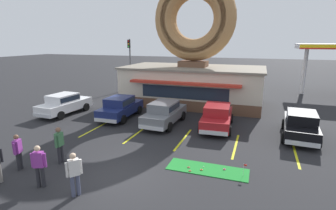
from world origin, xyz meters
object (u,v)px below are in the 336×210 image
car_black (301,124)px  trash_bin (117,100)px  car_white (64,103)px  car_red (217,115)px  car_navy (120,106)px  pedestrian_leather_jacket_man (39,164)px  car_grey (164,112)px  pedestrian_clipboard_woman (59,143)px  pedestrian_hooded_kid (74,172)px  putting_flag_pin (245,167)px  pedestrian_blue_sweater_man (18,150)px  traffic_light_pole (130,57)px  golf_ball (204,167)px

car_black → trash_bin: size_ratio=4.78×
car_white → car_red: same height
car_white → car_red: size_ratio=1.00×
car_navy → pedestrian_leather_jacket_man: size_ratio=2.65×
car_grey → car_navy: bearing=173.9°
car_red → pedestrian_clipboard_woman: bearing=-129.2°
pedestrian_clipboard_woman → trash_bin: pedestrian_clipboard_woman is taller
car_red → pedestrian_hooded_kid: size_ratio=2.72×
putting_flag_pin → pedestrian_blue_sweater_man: (-9.56, -2.68, 0.47)m
car_white → car_grey: (8.30, 0.14, 0.00)m
putting_flag_pin → pedestrian_clipboard_woman: (-8.27, -1.55, 0.55)m
car_grey → pedestrian_clipboard_woman: pedestrian_clipboard_woman is taller
car_grey → pedestrian_hooded_kid: bearing=-91.0°
car_navy → traffic_light_pole: 12.30m
pedestrian_blue_sweater_man → pedestrian_hooded_kid: 3.83m
putting_flag_pin → car_red: car_red is taller
putting_flag_pin → pedestrian_hooded_kid: pedestrian_hooded_kid is taller
car_white → car_black: bearing=1.4°
car_black → pedestrian_clipboard_woman: 13.32m
car_white → car_grey: bearing=1.0°
pedestrian_blue_sweater_man → car_black: bearing=34.6°
car_white → car_navy: (4.68, 0.53, 0.00)m
car_navy → car_black: 12.11m
car_black → pedestrian_blue_sweater_man: 15.03m
pedestrian_clipboard_woman → golf_ball: bearing=15.0°
putting_flag_pin → traffic_light_pole: traffic_light_pole is taller
car_red → pedestrian_leather_jacket_man: 10.91m
pedestrian_clipboard_woman → trash_bin: 11.26m
car_black → traffic_light_pole: (-16.92, 11.07, 2.84)m
car_white → trash_bin: (2.50, 3.79, -0.37)m
trash_bin → pedestrian_leather_jacket_man: bearing=-72.8°
car_navy → car_grey: bearing=-6.1°
golf_ball → car_navy: bearing=142.5°
car_red → pedestrian_blue_sweater_man: size_ratio=2.83×
car_grey → pedestrian_leather_jacket_man: pedestrian_leather_jacket_man is taller
golf_ball → pedestrian_hooded_kid: (-4.05, -3.75, 0.90)m
car_white → trash_bin: bearing=56.5°
car_white → traffic_light_pole: (-0.13, 11.48, 2.84)m
golf_ball → pedestrian_leather_jacket_man: size_ratio=0.02×
pedestrian_blue_sweater_man → pedestrian_hooded_kid: size_ratio=0.96×
putting_flag_pin → pedestrian_leather_jacket_man: (-7.53, -3.50, 0.53)m
putting_flag_pin → pedestrian_blue_sweater_man: 9.94m
golf_ball → pedestrian_hooded_kid: 5.60m
pedestrian_leather_jacket_man → pedestrian_clipboard_woman: size_ratio=0.99×
car_grey → car_white: bearing=-179.0°
car_white → pedestrian_leather_jacket_man: (6.44, -8.95, 0.10)m
pedestrian_hooded_kid → traffic_light_pole: (-8.27, 20.48, 2.75)m
car_red → car_white: bearing=-177.4°
car_grey → pedestrian_blue_sweater_man: pedestrian_blue_sweater_man is taller
car_navy → pedestrian_clipboard_woman: pedestrian_clipboard_woman is taller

